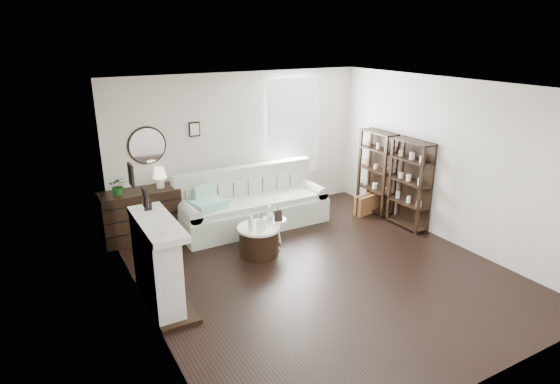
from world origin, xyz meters
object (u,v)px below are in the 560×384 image
sofa (252,207)px  drum_table (259,240)px  pedestal_table (274,222)px  dresser (141,215)px

sofa → drum_table: (-0.43, -1.14, -0.11)m
sofa → pedestal_table: 1.03m
drum_table → sofa: bearing=69.3°
sofa → dresser: (-1.90, 0.39, 0.08)m
drum_table → pedestal_table: bearing=19.5°
dresser → sofa: bearing=-11.5°
dresser → drum_table: 2.13m
sofa → drum_table: bearing=-110.7°
dresser → drum_table: (1.47, -1.53, -0.19)m
dresser → pedestal_table: (1.81, -1.41, 0.02)m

